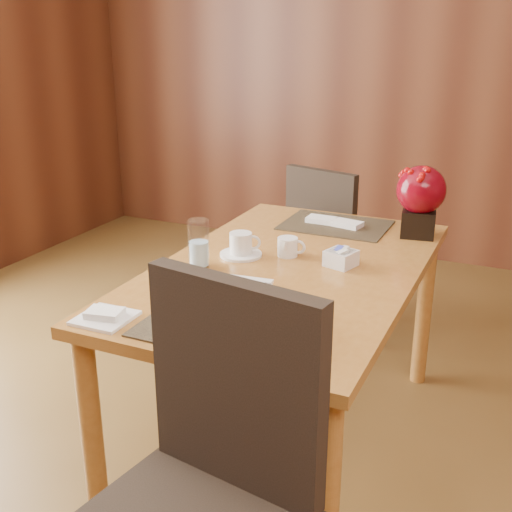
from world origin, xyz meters
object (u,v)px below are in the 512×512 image
at_px(coffee_cup, 241,246).
at_px(berry_decor, 421,197).
at_px(soup_setting, 222,308).
at_px(near_chair, 204,483).
at_px(sugar_caddy, 341,258).
at_px(bread_plate, 105,318).
at_px(dining_table, 289,291).
at_px(creamer_jug, 288,247).
at_px(far_chair, 331,240).
at_px(water_glass, 199,243).

relative_size(coffee_cup, berry_decor, 0.54).
xyz_separation_m(soup_setting, near_chair, (0.19, -0.46, -0.21)).
distance_m(sugar_caddy, bread_plate, 0.89).
relative_size(dining_table, sugar_caddy, 15.40).
distance_m(creamer_jug, bread_plate, 0.80).
xyz_separation_m(coffee_cup, creamer_jug, (0.16, 0.07, -0.00)).
bearing_deg(sugar_caddy, far_chair, 109.63).
bearing_deg(dining_table, creamer_jug, 115.01).
relative_size(dining_table, berry_decor, 5.07).
height_order(coffee_cup, far_chair, far_chair).
distance_m(soup_setting, near_chair, 0.54).
bearing_deg(water_glass, near_chair, -60.50).
bearing_deg(bread_plate, dining_table, 62.45).
distance_m(near_chair, far_chair, 2.06).
bearing_deg(water_glass, creamer_jug, 43.59).
bearing_deg(creamer_jug, sugar_caddy, -13.56).
bearing_deg(berry_decor, far_chair, 137.50).
height_order(water_glass, near_chair, near_chair).
relative_size(dining_table, near_chair, 1.43).
relative_size(creamer_jug, near_chair, 0.09).
bearing_deg(far_chair, dining_table, 114.82).
bearing_deg(far_chair, sugar_caddy, 125.08).
relative_size(dining_table, bread_plate, 9.50).
relative_size(soup_setting, sugar_caddy, 3.08).
height_order(dining_table, coffee_cup, coffee_cup).
distance_m(soup_setting, water_glass, 0.50).
bearing_deg(coffee_cup, creamer_jug, 24.23).
bearing_deg(water_glass, sugar_caddy, 25.12).
distance_m(dining_table, far_chair, 1.06).
relative_size(water_glass, far_chair, 0.20).
height_order(soup_setting, far_chair, far_chair).
xyz_separation_m(soup_setting, far_chair, (-0.17, 1.57, -0.29)).
bearing_deg(far_chair, bread_plate, 99.87).
bearing_deg(creamer_jug, water_glass, -145.00).
height_order(soup_setting, near_chair, near_chair).
bearing_deg(coffee_cup, far_chair, 87.79).
height_order(bread_plate, near_chair, near_chair).
bearing_deg(water_glass, soup_setting, -52.90).
relative_size(berry_decor, near_chair, 0.28).
height_order(dining_table, soup_setting, soup_setting).
xyz_separation_m(creamer_jug, bread_plate, (-0.29, -0.75, -0.03)).
relative_size(coffee_cup, sugar_caddy, 1.65).
distance_m(dining_table, soup_setting, 0.55).
bearing_deg(berry_decor, coffee_cup, -136.92).
xyz_separation_m(bread_plate, near_chair, (0.52, -0.35, -0.16)).
bearing_deg(near_chair, coffee_cup, 120.78).
bearing_deg(sugar_caddy, soup_setting, -105.28).
bearing_deg(creamer_jug, coffee_cup, -164.36).
bearing_deg(creamer_jug, near_chair, -86.47).
xyz_separation_m(sugar_caddy, near_chair, (0.02, -1.07, -0.19)).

